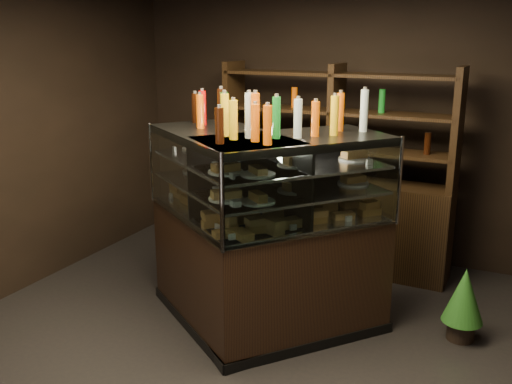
% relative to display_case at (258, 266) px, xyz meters
% --- Properties ---
extents(ground, '(5.00, 5.00, 0.00)m').
position_rel_display_case_xyz_m(ground, '(0.25, -0.54, -0.52)').
color(ground, black).
rests_on(ground, ground).
extents(room_shell, '(5.02, 5.02, 3.01)m').
position_rel_display_case_xyz_m(room_shell, '(0.25, -0.54, 1.42)').
color(room_shell, black).
rests_on(room_shell, ground).
extents(display_case, '(2.06, 1.55, 1.56)m').
position_rel_display_case_xyz_m(display_case, '(0.00, 0.00, 0.00)').
color(display_case, black).
rests_on(display_case, ground).
extents(food_display, '(1.62, 1.09, 0.47)m').
position_rel_display_case_xyz_m(food_display, '(0.00, -0.01, 0.63)').
color(food_display, gold).
rests_on(food_display, display_case).
extents(bottles_top, '(1.44, 0.95, 0.30)m').
position_rel_display_case_xyz_m(bottles_top, '(-0.00, 0.00, 1.17)').
color(bottles_top, silver).
rests_on(bottles_top, display_case).
extents(potted_conifer, '(0.31, 0.31, 0.66)m').
position_rel_display_case_xyz_m(potted_conifer, '(1.49, 0.47, -0.14)').
color(potted_conifer, black).
rests_on(potted_conifer, ground).
extents(back_shelving, '(2.30, 0.48, 2.00)m').
position_rel_display_case_xyz_m(back_shelving, '(0.12, 1.51, 0.09)').
color(back_shelving, black).
rests_on(back_shelving, ground).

